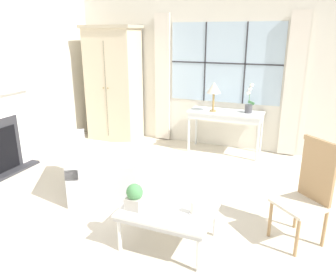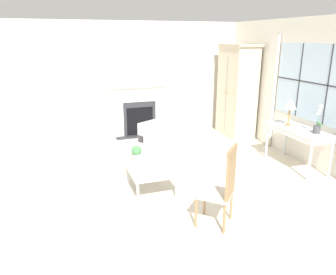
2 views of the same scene
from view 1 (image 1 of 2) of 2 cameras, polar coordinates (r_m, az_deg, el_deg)
The scene contains 11 objects.
ground_plane at distance 3.97m, azimuth -1.41°, elevation -14.75°, with size 14.00×14.00×0.00m, color beige.
wall_back_windowed at distance 6.27m, azimuth 9.82°, elevation 10.81°, with size 7.20×0.14×2.80m.
armoire at distance 6.78m, azimuth -9.43°, elevation 9.18°, with size 1.09×0.65×2.27m.
console_table at distance 6.03m, azimuth 10.02°, elevation 3.70°, with size 1.33×0.54×0.78m.
table_lamp at distance 5.90m, azimuth 8.00°, elevation 8.42°, with size 0.25×0.25×0.53m.
potted_orchid at distance 5.96m, azimuth 13.93°, elevation 5.90°, with size 0.17×0.13×0.52m.
armchair_upholstered at distance 4.71m, azimuth -11.64°, elevation -6.06°, with size 1.25×1.30×0.77m.
side_chair_wooden at distance 3.72m, azimuth 23.36°, elevation -8.09°, with size 0.62×0.62×1.11m.
coffee_table at distance 3.46m, azimuth 0.18°, elevation -12.71°, with size 0.93×0.72×0.42m.
potted_plant_small at distance 3.38m, azimuth -5.81°, elevation -10.15°, with size 0.17×0.17×0.27m.
pillar_candle at distance 3.31m, azimuth 4.57°, elevation -12.15°, with size 0.11×0.11×0.15m.
Camera 1 is at (1.35, -3.06, 2.14)m, focal length 35.00 mm.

